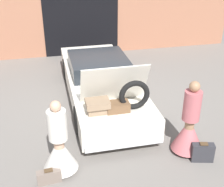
{
  "coord_description": "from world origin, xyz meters",
  "views": [
    {
      "loc": [
        -1.43,
        -7.74,
        4.25
      ],
      "look_at": [
        0.0,
        -1.41,
        0.88
      ],
      "focal_mm": 50.0,
      "sensor_mm": 36.0,
      "label": 1
    }
  ],
  "objects_px": {
    "person_right": "(189,128)",
    "suitcase_beside_left_person": "(49,176)",
    "person_left": "(59,148)",
    "car": "(101,82)",
    "suitcase_beside_right_person": "(203,152)"
  },
  "relations": [
    {
      "from": "person_left",
      "to": "person_right",
      "type": "relative_size",
      "value": 0.94
    },
    {
      "from": "person_right",
      "to": "suitcase_beside_right_person",
      "type": "xyz_separation_m",
      "value": [
        0.18,
        -0.36,
        -0.39
      ]
    },
    {
      "from": "car",
      "to": "suitcase_beside_left_person",
      "type": "distance_m",
      "value": 3.48
    },
    {
      "from": "suitcase_beside_right_person",
      "to": "car",
      "type": "bearing_deg",
      "value": 116.16
    },
    {
      "from": "person_right",
      "to": "person_left",
      "type": "bearing_deg",
      "value": 87.19
    },
    {
      "from": "person_left",
      "to": "person_right",
      "type": "distance_m",
      "value": 2.71
    },
    {
      "from": "person_left",
      "to": "suitcase_beside_right_person",
      "type": "height_order",
      "value": "person_left"
    },
    {
      "from": "person_right",
      "to": "suitcase_beside_right_person",
      "type": "height_order",
      "value": "person_right"
    },
    {
      "from": "person_right",
      "to": "suitcase_beside_left_person",
      "type": "distance_m",
      "value": 3.0
    },
    {
      "from": "suitcase_beside_left_person",
      "to": "suitcase_beside_right_person",
      "type": "relative_size",
      "value": 0.98
    },
    {
      "from": "suitcase_beside_left_person",
      "to": "person_right",
      "type": "bearing_deg",
      "value": 5.94
    },
    {
      "from": "person_right",
      "to": "suitcase_beside_left_person",
      "type": "relative_size",
      "value": 3.57
    },
    {
      "from": "person_right",
      "to": "suitcase_beside_left_person",
      "type": "bearing_deg",
      "value": 92.71
    },
    {
      "from": "car",
      "to": "person_left",
      "type": "relative_size",
      "value": 3.31
    },
    {
      "from": "car",
      "to": "person_right",
      "type": "distance_m",
      "value": 3.07
    }
  ]
}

